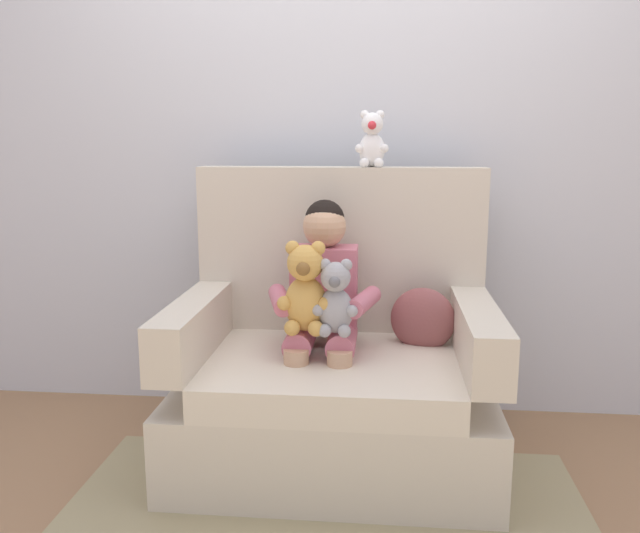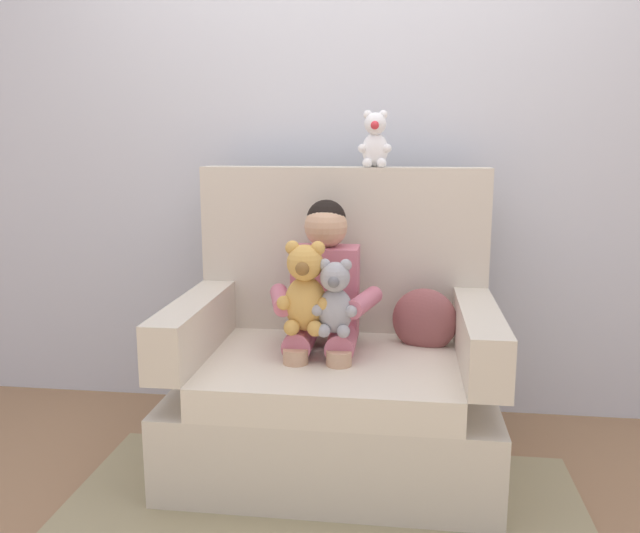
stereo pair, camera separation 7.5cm
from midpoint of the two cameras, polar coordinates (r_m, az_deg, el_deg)
name	(u,v)px [view 2 (the right image)]	position (r m, az deg, el deg)	size (l,w,h in m)	color
ground_plane	(334,462)	(2.72, 2.03, -16.71)	(8.00, 8.00, 0.00)	#936D4C
back_wall	(350,131)	(3.05, 3.36, 11.68)	(6.00, 0.10, 2.60)	silver
armchair	(336,373)	(2.63, 2.20, -9.28)	(1.21, 0.87, 1.15)	beige
seated_child	(324,296)	(2.55, 1.17, -2.58)	(0.45, 0.39, 0.82)	#C66B7F
plush_honey	(305,290)	(2.40, -0.41, -2.06)	(0.20, 0.17, 0.34)	gold
plush_grey	(335,299)	(2.38, 2.22, -2.89)	(0.17, 0.14, 0.28)	#9E9EA3
plush_white_on_backrest	(375,141)	(2.75, 5.61, 10.84)	(0.14, 0.11, 0.23)	white
throw_pillow	(425,320)	(2.66, 9.90, -4.66)	(0.26, 0.12, 0.26)	#8C4C4C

